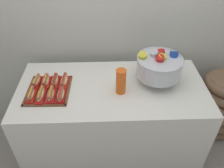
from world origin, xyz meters
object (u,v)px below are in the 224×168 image
hot_dog_4 (36,81)px  hot_dog_7 (64,81)px  punch_bowl (159,66)px  serving_tray (49,91)px  hot_dog_0 (31,95)px  hot_dog_1 (41,94)px  hot_dog_2 (51,94)px  hot_dog_5 (45,81)px  buffet_table (112,117)px  cup_stack (121,81)px  floor_vase (218,105)px  hot_dog_6 (55,81)px  hot_dog_3 (61,95)px

hot_dog_4 → hot_dog_7: 0.23m
punch_bowl → serving_tray: bearing=-173.8°
hot_dog_0 → hot_dog_1: hot_dog_1 is taller
hot_dog_2 → hot_dog_5: 0.18m
buffet_table → hot_dog_5: bearing=174.7°
hot_dog_0 → cup_stack: (0.68, 0.05, 0.07)m
hot_dog_1 → hot_dog_2: bearing=-1.3°
cup_stack → floor_vase: bearing=14.6°
serving_tray → hot_dog_6: (0.04, 0.08, 0.03)m
floor_vase → hot_dog_6: bearing=-174.4°
floor_vase → hot_dog_7: (-1.47, -0.15, 0.47)m
hot_dog_2 → hot_dog_6: hot_dog_2 is taller
punch_bowl → cup_stack: size_ratio=1.76×
hot_dog_7 → cup_stack: 0.47m
hot_dog_4 → serving_tray: bearing=-37.6°
hot_dog_3 → hot_dog_7: hot_dog_7 is taller
buffet_table → hot_dog_3: hot_dog_3 is taller
hot_dog_3 → hot_dog_5: 0.22m
hot_dog_3 → punch_bowl: 0.80m
serving_tray → hot_dog_2: (0.04, -0.08, 0.03)m
hot_dog_6 → buffet_table: bearing=-6.0°
serving_tray → hot_dog_2: 0.10m
hot_dog_4 → punch_bowl: bearing=0.6°
hot_dog_1 → cup_stack: 0.61m
hot_dog_2 → hot_dog_5: size_ratio=1.03×
hot_dog_1 → punch_bowl: bearing=10.9°
buffet_table → hot_dog_4: bearing=175.2°
hot_dog_0 → hot_dog_3: hot_dog_0 is taller
hot_dog_4 → hot_dog_1: bearing=-66.9°
floor_vase → hot_dog_3: size_ratio=7.03×
floor_vase → hot_dog_2: size_ratio=7.05×
floor_vase → serving_tray: size_ratio=3.16×
hot_dog_6 → hot_dog_4: bearing=178.7°
hot_dog_2 → cup_stack: 0.54m
hot_dog_0 → hot_dog_2: (0.15, -0.00, 0.00)m
hot_dog_5 → floor_vase: bearing=5.3°
hot_dog_1 → hot_dog_2: (0.07, -0.00, -0.00)m
hot_dog_4 → hot_dog_2: bearing=-49.1°
hot_dog_2 → hot_dog_7: 0.18m
serving_tray → hot_dog_3: size_ratio=2.23×
serving_tray → hot_dog_7: bearing=34.9°
floor_vase → hot_dog_0: (-1.69, -0.31, 0.47)m
buffet_table → hot_dog_6: hot_dog_6 is taller
serving_tray → cup_stack: cup_stack is taller
buffet_table → floor_vase: (1.08, 0.20, -0.08)m
serving_tray → hot_dog_7: size_ratio=2.15×
hot_dog_1 → floor_vase: bearing=11.0°
hot_dog_0 → cup_stack: size_ratio=0.77×
hot_dog_7 → hot_dog_4: bearing=178.7°
cup_stack → hot_dog_4: bearing=170.2°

